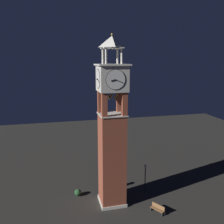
{
  "coord_description": "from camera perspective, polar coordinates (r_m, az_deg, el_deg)",
  "views": [
    {
      "loc": [
        -24.84,
        6.11,
        16.43
      ],
      "look_at": [
        0.0,
        0.0,
        10.91
      ],
      "focal_mm": 38.61,
      "sensor_mm": 36.0,
      "label": 1
    }
  ],
  "objects": [
    {
      "name": "ground",
      "position": [
        30.4,
        -0.0,
        -20.54
      ],
      "size": [
        80.0,
        80.0,
        0.0
      ],
      "primitive_type": "plane",
      "color": "#2A2925"
    },
    {
      "name": "trash_bin",
      "position": [
        33.53,
        2.74,
        -16.4
      ],
      "size": [
        0.52,
        0.52,
        0.8
      ],
      "primitive_type": "cylinder",
      "color": "#38513D",
      "rests_on": "ground"
    },
    {
      "name": "park_bench",
      "position": [
        28.88,
        10.74,
        -21.59
      ],
      "size": [
        1.59,
        1.23,
        0.95
      ],
      "color": "brown",
      "rests_on": "ground"
    },
    {
      "name": "shrub_near_entry",
      "position": [
        31.65,
        -8.08,
        -18.33
      ],
      "size": [
        0.83,
        0.83,
        0.85
      ],
      "primitive_type": "ellipsoid",
      "color": "#234C28",
      "rests_on": "ground"
    },
    {
      "name": "clock_tower",
      "position": [
        26.88,
        0.0,
        -5.71
      ],
      "size": [
        3.32,
        3.32,
        19.12
      ],
      "color": "brown",
      "rests_on": "ground"
    },
    {
      "name": "lamp_post",
      "position": [
        31.43,
        7.88,
        -14.08
      ],
      "size": [
        0.36,
        0.36,
        3.71
      ],
      "color": "black",
      "rests_on": "ground"
    }
  ]
}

